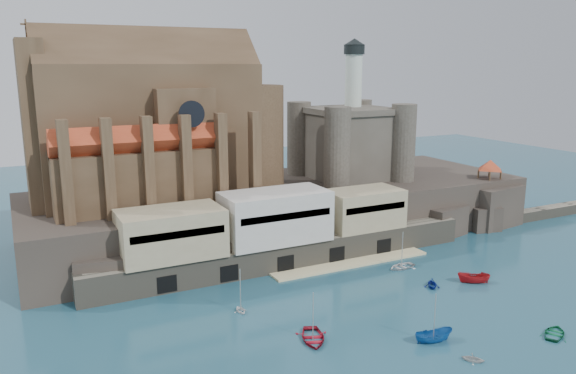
# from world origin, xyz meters

# --- Properties ---
(ground) EXTENTS (300.00, 300.00, 0.00)m
(ground) POSITION_xyz_m (0.00, 0.00, 0.00)
(ground) COLOR navy
(ground) RESTS_ON ground
(promontory) EXTENTS (100.00, 36.00, 10.00)m
(promontory) POSITION_xyz_m (-0.19, 39.37, 4.92)
(promontory) COLOR black
(promontory) RESTS_ON ground
(quay) EXTENTS (70.00, 12.00, 13.05)m
(quay) POSITION_xyz_m (-10.19, 23.07, 6.07)
(quay) COLOR #6B6656
(quay) RESTS_ON ground
(church) EXTENTS (47.00, 25.93, 30.51)m
(church) POSITION_xyz_m (-24.13, 41.85, 22.13)
(church) COLOR #463220
(church) RESTS_ON promontory
(castle_keep) EXTENTS (21.20, 21.20, 29.30)m
(castle_keep) POSITION_xyz_m (16.08, 41.08, 18.31)
(castle_keep) COLOR #423C33
(castle_keep) RESTS_ON promontory
(rock_outcrop) EXTENTS (14.50, 10.50, 8.70)m
(rock_outcrop) POSITION_xyz_m (42.00, 25.84, 4.02)
(rock_outcrop) COLOR black
(rock_outcrop) RESTS_ON ground
(pavilion) EXTENTS (6.40, 6.40, 5.40)m
(pavilion) POSITION_xyz_m (42.00, 26.00, 12.73)
(pavilion) COLOR #463220
(pavilion) RESTS_ON rock_outcrop
(breakwater) EXTENTS (40.00, 3.00, 2.40)m
(breakwater) POSITION_xyz_m (66.00, 24.00, 0.00)
(breakwater) COLOR #6B6656
(breakwater) RESTS_ON ground
(boat_0) EXTENTS (4.47, 2.74, 6.04)m
(boat_0) POSITION_xyz_m (-17.43, -2.99, 0.00)
(boat_0) COLOR maroon
(boat_0) RESTS_ON ground
(boat_1) EXTENTS (2.63, 2.53, 2.63)m
(boat_1) POSITION_xyz_m (-3.24, -15.98, 0.00)
(boat_1) COLOR silver
(boat_1) RESTS_ON ground
(boat_2) EXTENTS (2.31, 2.27, 5.12)m
(boat_2) POSITION_xyz_m (-4.17, -10.18, 0.00)
(boat_2) COLOR #16539D
(boat_2) RESTS_ON ground
(boat_3) EXTENTS (2.60, 3.58, 4.94)m
(boat_3) POSITION_xyz_m (11.06, -15.79, 0.00)
(boat_3) COLOR #0F6239
(boat_3) RESTS_ON ground
(boat_4) EXTENTS (2.31, 1.46, 2.63)m
(boat_4) POSITION_xyz_m (-22.46, 8.70, 0.00)
(boat_4) COLOR white
(boat_4) RESTS_ON ground
(boat_5) EXTENTS (2.70, 2.68, 5.18)m
(boat_5) POSITION_xyz_m (14.63, 1.98, 0.00)
(boat_5) COLOR #B0181D
(boat_5) RESTS_ON ground
(boat_6) EXTENTS (1.56, 3.84, 5.23)m
(boat_6) POSITION_xyz_m (8.60, 12.52, 0.00)
(boat_6) COLOR white
(boat_6) RESTS_ON ground
(boat_7) EXTENTS (3.36, 3.04, 3.33)m
(boat_7) POSITION_xyz_m (7.56, 3.61, 0.00)
(boat_7) COLOR navy
(boat_7) RESTS_ON ground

